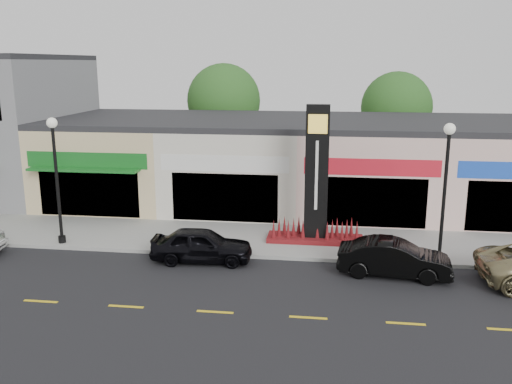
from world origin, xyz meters
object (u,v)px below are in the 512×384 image
Objects in this scene: pylon_sign at (316,194)px; car_black_sedan at (202,245)px; lamp_west_near at (56,168)px; lamp_east_near at (446,179)px; car_black_conv at (394,258)px.

pylon_sign is 5.48m from car_black_sedan.
lamp_west_near is 11.19m from pylon_sign.
lamp_east_near reaches higher than car_black_conv.
pylon_sign is 1.44× the size of car_black_conv.
lamp_west_near is at bearing 180.00° from lamp_east_near.
lamp_west_near and lamp_east_near have the same top height.
car_black_conv is at bearing -6.38° from lamp_west_near.
lamp_east_near is 1.31× the size of car_black_conv.
pylon_sign is 4.74m from car_black_conv.
car_black_sedan is at bearing -9.07° from lamp_west_near.
car_black_conv is (-1.95, -1.57, -2.79)m from lamp_east_near.
pylon_sign is 1.48× the size of car_black_sedan.
car_black_sedan is at bearing -173.72° from lamp_east_near.
pylon_sign reaches higher than car_black_sedan.
lamp_east_near is (16.00, 0.00, 0.00)m from lamp_west_near.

